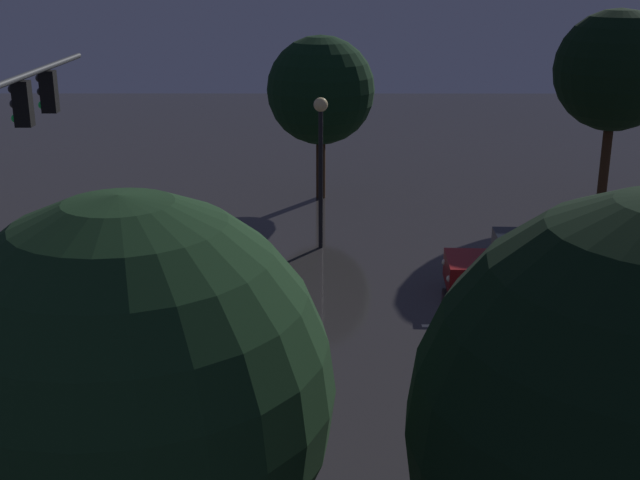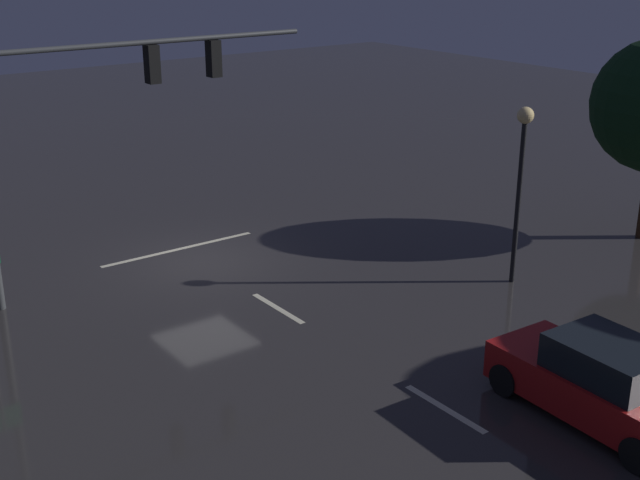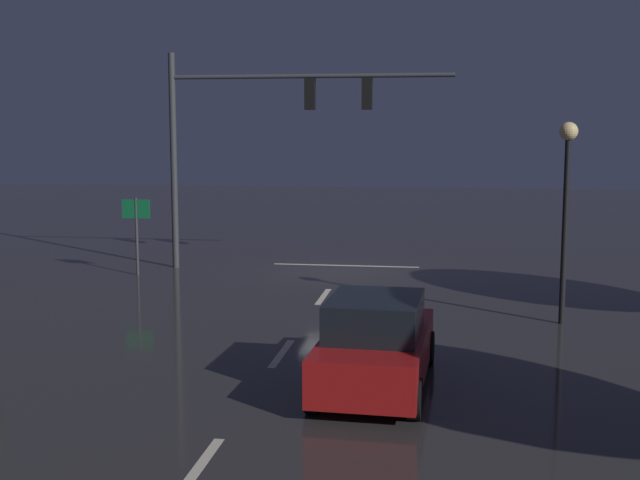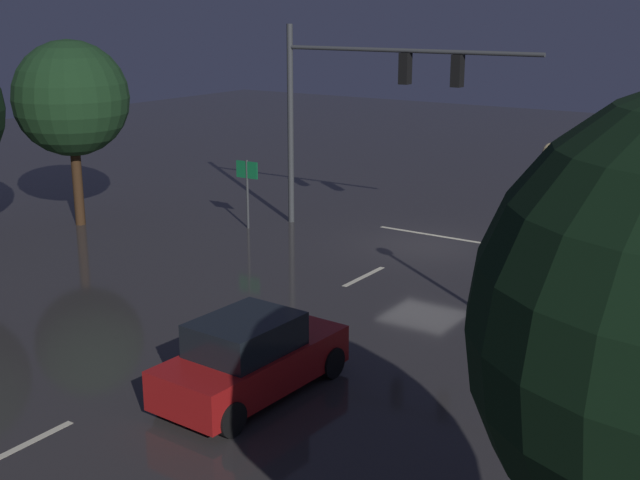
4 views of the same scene
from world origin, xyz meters
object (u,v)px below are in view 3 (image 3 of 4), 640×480
object	(u,v)px
traffic_signal_assembly	(260,120)
car_approaching	(376,345)
route_sign	(136,220)
street_lamp_left_kerb	(567,183)

from	to	relation	value
traffic_signal_assembly	car_approaching	xyz separation A→B (m)	(-4.83, 12.19, -4.15)
car_approaching	route_sign	xyz separation A→B (m)	(8.51, -10.54, 1.00)
traffic_signal_assembly	car_approaching	distance (m)	13.75
car_approaching	street_lamp_left_kerb	size ratio (longest dim) A/B	0.92
traffic_signal_assembly	street_lamp_left_kerb	xyz separation A→B (m)	(-8.85, 6.53, -1.55)
car_approaching	street_lamp_left_kerb	world-z (taller)	street_lamp_left_kerb
traffic_signal_assembly	street_lamp_left_kerb	size ratio (longest dim) A/B	1.93
street_lamp_left_kerb	traffic_signal_assembly	bearing A→B (deg)	-36.43
car_approaching	route_sign	distance (m)	13.58
traffic_signal_assembly	car_approaching	size ratio (longest dim) A/B	2.10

